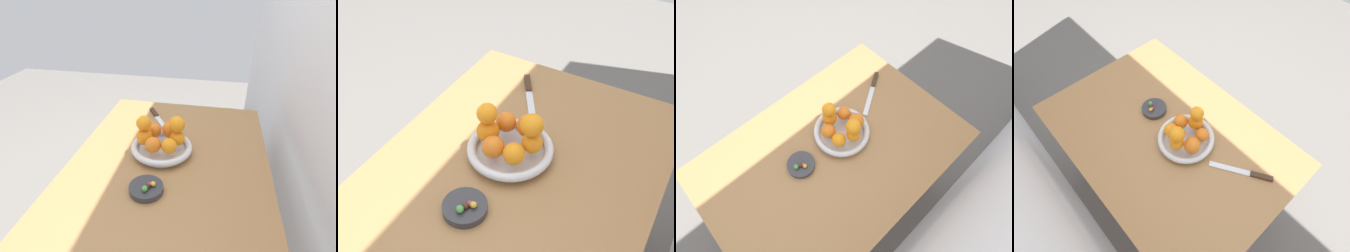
% 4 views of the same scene
% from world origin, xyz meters
% --- Properties ---
extents(dining_table, '(1.10, 0.76, 0.74)m').
position_xyz_m(dining_table, '(0.00, 0.00, 0.65)').
color(dining_table, '#9E7042').
rests_on(dining_table, ground_plane).
extents(fruit_bowl, '(0.25, 0.25, 0.04)m').
position_xyz_m(fruit_bowl, '(-0.09, -0.04, 0.76)').
color(fruit_bowl, silver).
rests_on(fruit_bowl, dining_table).
extents(candy_dish, '(0.11, 0.11, 0.02)m').
position_xyz_m(candy_dish, '(0.14, -0.04, 0.75)').
color(candy_dish, '#333338').
rests_on(candy_dish, dining_table).
extents(orange_0, '(0.07, 0.07, 0.07)m').
position_xyz_m(orange_0, '(-0.15, -0.02, 0.81)').
color(orange_0, orange).
rests_on(orange_0, fruit_bowl).
extents(orange_1, '(0.06, 0.06, 0.06)m').
position_xyz_m(orange_1, '(-0.14, -0.08, 0.81)').
color(orange_1, orange).
rests_on(orange_1, fruit_bowl).
extents(orange_2, '(0.06, 0.06, 0.06)m').
position_xyz_m(orange_2, '(-0.08, -0.10, 0.81)').
color(orange_2, orange).
rests_on(orange_2, fruit_bowl).
extents(orange_3, '(0.06, 0.06, 0.06)m').
position_xyz_m(orange_3, '(-0.03, -0.06, 0.81)').
color(orange_3, orange).
rests_on(orange_3, fruit_bowl).
extents(orange_4, '(0.06, 0.06, 0.06)m').
position_xyz_m(orange_4, '(-0.03, 0.00, 0.81)').
color(orange_4, orange).
rests_on(orange_4, fruit_bowl).
extents(orange_5, '(0.06, 0.06, 0.06)m').
position_xyz_m(orange_5, '(-0.10, 0.02, 0.81)').
color(orange_5, orange).
rests_on(orange_5, fruit_bowl).
extents(orange_6, '(0.06, 0.06, 0.06)m').
position_xyz_m(orange_6, '(-0.08, -0.11, 0.87)').
color(orange_6, orange).
rests_on(orange_6, orange_2).
extents(orange_7, '(0.06, 0.06, 0.06)m').
position_xyz_m(orange_7, '(-0.10, 0.02, 0.87)').
color(orange_7, orange).
rests_on(orange_7, orange_5).
extents(candy_ball_0, '(0.02, 0.02, 0.02)m').
position_xyz_m(candy_ball_0, '(0.13, -0.02, 0.77)').
color(candy_ball_0, gold).
rests_on(candy_ball_0, candy_dish).
extents(candy_ball_1, '(0.01, 0.01, 0.01)m').
position_xyz_m(candy_ball_1, '(0.14, -0.03, 0.77)').
color(candy_ball_1, '#C6384C').
rests_on(candy_ball_1, candy_dish).
extents(candy_ball_2, '(0.02, 0.02, 0.02)m').
position_xyz_m(candy_ball_2, '(0.15, -0.04, 0.77)').
color(candy_ball_2, '#472819').
rests_on(candy_ball_2, candy_dish).
extents(candy_ball_3, '(0.02, 0.02, 0.02)m').
position_xyz_m(candy_ball_3, '(0.16, -0.04, 0.77)').
color(candy_ball_3, '#4C9947').
rests_on(candy_ball_3, candy_dish).
extents(knife, '(0.23, 0.15, 0.01)m').
position_xyz_m(knife, '(-0.36, -0.12, 0.75)').
color(knife, '#3F2819').
rests_on(knife, dining_table).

